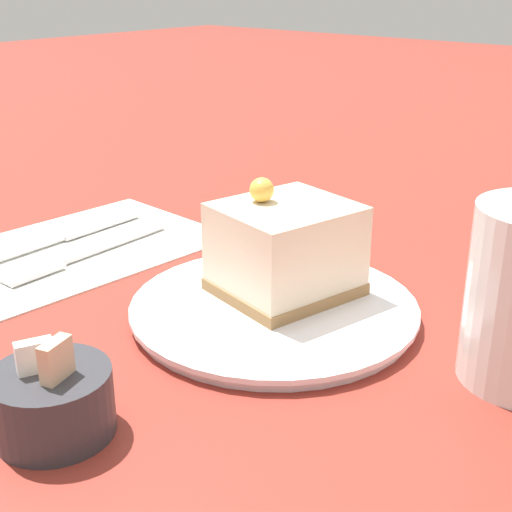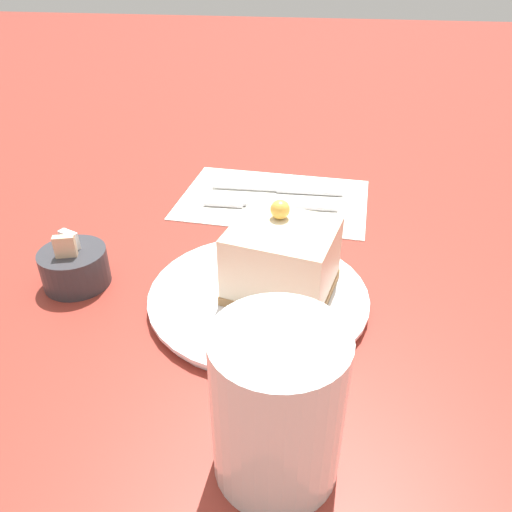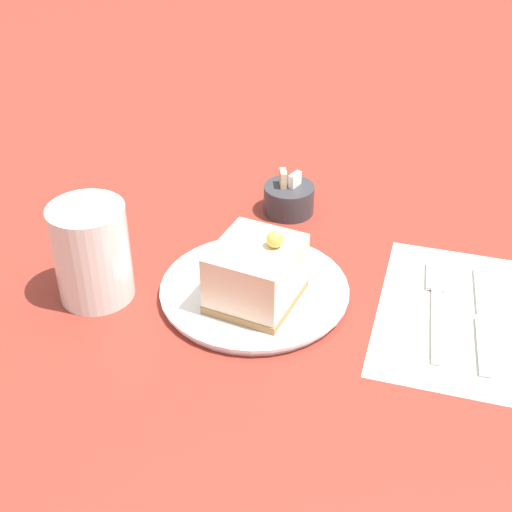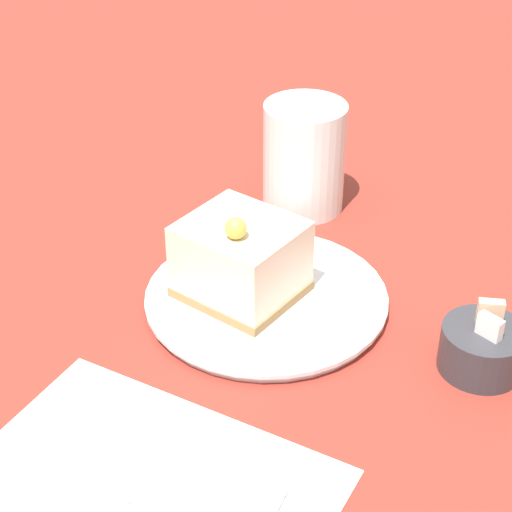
# 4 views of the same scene
# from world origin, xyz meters

# --- Properties ---
(ground_plane) EXTENTS (4.00, 4.00, 0.00)m
(ground_plane) POSITION_xyz_m (0.00, 0.00, 0.00)
(ground_plane) COLOR maroon
(plate) EXTENTS (0.21, 0.21, 0.01)m
(plate) POSITION_xyz_m (-0.03, 0.02, 0.01)
(plate) COLOR white
(plate) RESTS_ON ground_plane
(cake_slice) EXTENTS (0.10, 0.11, 0.09)m
(cake_slice) POSITION_xyz_m (-0.02, -0.00, 0.05)
(cake_slice) COLOR #9E7547
(cake_slice) RESTS_ON plate
(napkin) EXTENTS (0.19, 0.26, 0.00)m
(napkin) POSITION_xyz_m (0.20, 0.03, 0.00)
(napkin) COLOR white
(napkin) RESTS_ON ground_plane
(fork) EXTENTS (0.02, 0.18, 0.00)m
(fork) POSITION_xyz_m (0.17, 0.05, 0.01)
(fork) COLOR silver
(fork) RESTS_ON napkin
(knife) EXTENTS (0.02, 0.18, 0.00)m
(knife) POSITION_xyz_m (0.22, 0.01, 0.00)
(knife) COLOR silver
(knife) RESTS_ON napkin
(sugar_bowl) EXTENTS (0.07, 0.07, 0.06)m
(sugar_bowl) POSITION_xyz_m (-0.02, 0.21, 0.02)
(sugar_bowl) COLOR #333338
(sugar_bowl) RESTS_ON ground_plane
(drinking_glass) EXTENTS (0.08, 0.08, 0.11)m
(drinking_glass) POSITION_xyz_m (-0.20, -0.02, 0.06)
(drinking_glass) COLOR silver
(drinking_glass) RESTS_ON ground_plane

